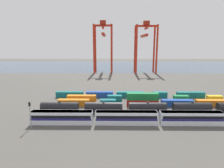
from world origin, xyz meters
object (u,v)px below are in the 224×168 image
(shipping_container_15, at_px, (130,95))
(gantry_crane_west, at_px, (103,41))
(signal_mast, at_px, (30,111))
(shipping_container_17, at_px, (190,95))
(passenger_train, at_px, (126,117))
(shipping_container_0, at_px, (74,103))
(shipping_container_14, at_px, (100,94))
(shipping_container_2, at_px, (142,103))
(freight_tank_row, at_px, (148,108))
(shipping_container_13, at_px, (70,94))
(gantry_crane_central, at_px, (145,42))

(shipping_container_15, bearing_deg, gantry_crane_west, 101.31)
(signal_mast, bearing_deg, gantry_crane_west, 82.84)
(shipping_container_15, relative_size, shipping_container_17, 1.00)
(passenger_train, relative_size, shipping_container_0, 4.74)
(signal_mast, distance_m, shipping_container_14, 37.17)
(gantry_crane_west, bearing_deg, shipping_container_2, -77.89)
(shipping_container_0, xyz_separation_m, shipping_container_15, (22.83, 12.54, 0.00))
(freight_tank_row, bearing_deg, signal_mast, -161.12)
(passenger_train, xyz_separation_m, shipping_container_13, (-23.88, 29.66, -0.84))
(passenger_train, xyz_separation_m, shipping_container_15, (3.41, 29.66, -0.84))
(freight_tank_row, xyz_separation_m, gantry_crane_west, (-20.97, 102.90, 24.34))
(signal_mast, distance_m, shipping_container_15, 45.16)
(gantry_crane_west, bearing_deg, shipping_container_15, -78.69)
(shipping_container_14, relative_size, shipping_container_15, 1.00)
(shipping_container_14, xyz_separation_m, gantry_crane_central, (32.72, 82.01, 24.68))
(signal_mast, relative_size, shipping_container_2, 0.63)
(shipping_container_14, bearing_deg, shipping_container_2, -35.58)
(signal_mast, relative_size, shipping_container_13, 0.63)
(shipping_container_15, bearing_deg, freight_tank_row, -77.66)
(freight_tank_row, bearing_deg, shipping_container_17, 42.11)
(shipping_container_14, bearing_deg, shipping_container_17, 0.00)
(signal_mast, height_order, gantry_crane_central, gantry_crane_central)
(gantry_crane_west, bearing_deg, passenger_train, -83.35)
(shipping_container_13, relative_size, gantry_crane_central, 0.29)
(shipping_container_0, bearing_deg, passenger_train, -41.39)
(shipping_container_0, bearing_deg, shipping_container_17, 14.05)
(shipping_container_17, relative_size, gantry_crane_west, 0.28)
(shipping_container_15, bearing_deg, shipping_container_14, 180.00)
(gantry_crane_central, bearing_deg, shipping_container_17, -84.28)
(signal_mast, relative_size, shipping_container_14, 0.63)
(freight_tank_row, relative_size, shipping_container_13, 6.10)
(gantry_crane_west, bearing_deg, freight_tank_row, -78.48)
(freight_tank_row, xyz_separation_m, shipping_container_0, (-27.33, 8.05, -0.70))
(shipping_container_13, bearing_deg, shipping_container_2, -21.91)
(passenger_train, height_order, gantry_crane_west, gantry_crane_west)
(gantry_crane_west, bearing_deg, shipping_container_0, -93.84)
(passenger_train, bearing_deg, shipping_container_0, 138.61)
(shipping_container_15, distance_m, gantry_crane_west, 87.59)
(shipping_container_2, bearing_deg, shipping_container_13, 158.09)
(passenger_train, bearing_deg, gantry_crane_west, 96.65)
(passenger_train, distance_m, shipping_container_2, 18.63)
(passenger_train, distance_m, shipping_container_13, 38.09)
(passenger_train, height_order, shipping_container_2, passenger_train)
(shipping_container_14, bearing_deg, gantry_crane_west, 91.96)
(shipping_container_0, height_order, shipping_container_14, same)
(shipping_container_15, height_order, gantry_crane_central, gantry_crane_central)
(shipping_container_17, bearing_deg, passenger_train, -135.99)
(gantry_crane_central, bearing_deg, passenger_train, -101.38)
(passenger_train, bearing_deg, shipping_container_2, 66.90)
(shipping_container_0, xyz_separation_m, shipping_container_13, (-4.46, 12.54, 0.00))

